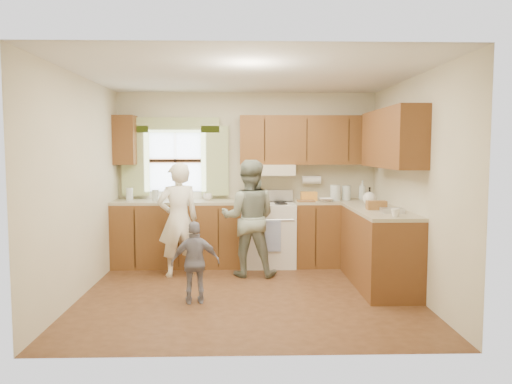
{
  "coord_description": "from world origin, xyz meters",
  "views": [
    {
      "loc": [
        -0.06,
        -5.66,
        1.67
      ],
      "look_at": [
        0.1,
        0.4,
        1.15
      ],
      "focal_mm": 35.0,
      "sensor_mm": 36.0,
      "label": 1
    }
  ],
  "objects_px": {
    "stove": "(268,233)",
    "child": "(195,262)",
    "woman_right": "(249,218)",
    "woman_left": "(178,220)"
  },
  "relations": [
    {
      "from": "woman_left",
      "to": "woman_right",
      "type": "xyz_separation_m",
      "value": [
        0.93,
        -0.0,
        0.02
      ]
    },
    {
      "from": "woman_left",
      "to": "child",
      "type": "relative_size",
      "value": 1.67
    },
    {
      "from": "child",
      "to": "woman_right",
      "type": "bearing_deg",
      "value": -124.34
    },
    {
      "from": "woman_left",
      "to": "woman_right",
      "type": "distance_m",
      "value": 0.93
    },
    {
      "from": "woman_right",
      "to": "child",
      "type": "distance_m",
      "value": 1.36
    },
    {
      "from": "stove",
      "to": "woman_right",
      "type": "relative_size",
      "value": 0.7
    },
    {
      "from": "stove",
      "to": "child",
      "type": "distance_m",
      "value": 1.97
    },
    {
      "from": "woman_left",
      "to": "child",
      "type": "height_order",
      "value": "woman_left"
    },
    {
      "from": "stove",
      "to": "woman_right",
      "type": "bearing_deg",
      "value": -115.7
    },
    {
      "from": "woman_right",
      "to": "child",
      "type": "relative_size",
      "value": 1.71
    }
  ]
}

